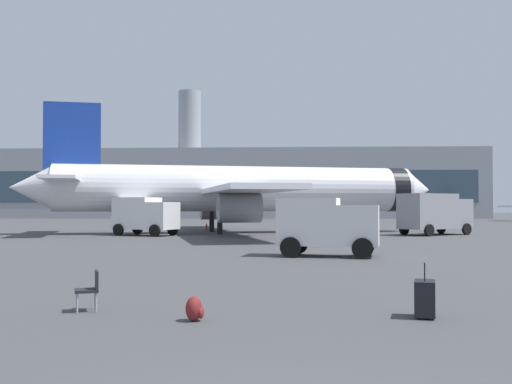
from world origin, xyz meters
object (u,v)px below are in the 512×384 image
Objects in this scene: service_truck at (145,214)px; gate_chair at (90,288)px; rolling_suitcase at (425,298)px; safety_cone_mid at (211,227)px; traveller_backpack at (195,309)px; safety_cone_near at (207,226)px; cargo_van at (327,224)px; fuel_truck at (435,212)px; airplane_at_gate at (237,189)px.

service_truck is 6.14× the size of gate_chair.
rolling_suitcase is 6.98m from gate_chair.
safety_cone_mid is 42.75m from traveller_backpack.
rolling_suitcase is 2.29× the size of traveller_backpack.
safety_cone_near is at bearing 73.16° from service_truck.
rolling_suitcase is at bearing -86.17° from cargo_van.
cargo_van is at bearing -115.82° from fuel_truck.
service_truck is 7.14× the size of safety_cone_mid.
fuel_truck is at bearing 69.21° from traveller_backpack.
cargo_van is at bearing 76.49° from traveller_backpack.
traveller_backpack is (5.68, -43.79, -0.10)m from safety_cone_near.
traveller_backpack is at bearing -82.61° from safety_cone_near.
traveller_backpack is at bearing -110.79° from fuel_truck.
airplane_at_gate is 47.75× the size of safety_cone_mid.
service_truck is at bearing -174.75° from fuel_truck.
safety_cone_near is 1.42× the size of traveller_backpack.
fuel_truck is 7.32× the size of gate_chair.
fuel_truck is 9.25× the size of safety_cone_near.
safety_cone_near is 0.92× the size of safety_cone_mid.
traveller_backpack is at bearing -83.20° from safety_cone_mid.
airplane_at_gate is 23.84m from cargo_van.
fuel_truck is 20.95m from safety_cone_near.
safety_cone_near is at bearing 103.35° from rolling_suitcase.
safety_cone_near is (-3.31, 5.81, -3.32)m from airplane_at_gate.
airplane_at_gate is at bearing -60.30° from safety_cone_near.
gate_chair is (3.28, -42.81, 0.16)m from safety_cone_near.
airplane_at_gate is 32.10× the size of rolling_suitcase.
traveller_backpack is 2.60m from gate_chair.
cargo_van is at bearing -55.17° from service_truck.
fuel_truck reaches higher than rolling_suitcase.
safety_cone_near is at bearing 119.70° from airplane_at_gate.
safety_cone_mid is at bearing -65.32° from safety_cone_near.
service_truck is 35.16m from rolling_suitcase.
cargo_van is at bearing -72.47° from safety_cone_mid.
fuel_truck is at bearing 65.25° from gate_chair.
safety_cone_mid is at bearing 96.80° from traveller_backpack.
fuel_truck is 8.52× the size of safety_cone_mid.
gate_chair is (2.67, -41.47, 0.13)m from safety_cone_mid.
rolling_suitcase is (6.94, -37.38, -3.27)m from airplane_at_gate.
service_truck is at bearing 101.53° from gate_chair.
rolling_suitcase is at bearing -79.49° from airplane_at_gate.
fuel_truck is at bearing -10.49° from airplane_at_gate.
service_truck reaches higher than traveller_backpack.
rolling_suitcase is (0.97, -14.41, -1.06)m from cargo_van.
service_truck is at bearing 112.61° from rolling_suitcase.
cargo_van is 15.48m from traveller_backpack.
traveller_backpack is 0.56× the size of gate_chair.
fuel_truck reaches higher than gate_chair.
traveller_backpack is at bearing -74.86° from service_truck.
gate_chair is (-6.00, -14.03, -0.95)m from cargo_van.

